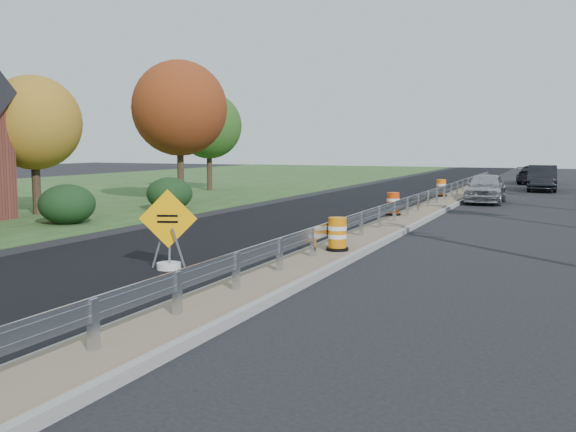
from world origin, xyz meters
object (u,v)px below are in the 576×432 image
at_px(barrel_median_far, 441,188).
at_px(car_silver, 486,188).
at_px(car_dark_mid, 542,178).
at_px(car_dark_far, 534,175).
at_px(barrel_median_near, 337,235).
at_px(caution_sign, 169,249).
at_px(barrel_median_mid, 393,204).

height_order(barrel_median_far, car_silver, car_silver).
distance_m(car_silver, car_dark_mid, 10.81).
distance_m(car_silver, car_dark_far, 18.50).
distance_m(barrel_median_near, car_dark_mid, 29.48).
relative_size(barrel_median_near, car_dark_far, 0.18).
bearing_deg(caution_sign, car_dark_mid, 56.91).
bearing_deg(barrel_median_near, barrel_median_mid, 95.25).
xyz_separation_m(barrel_median_mid, car_dark_mid, (4.65, 20.35, 0.17)).
height_order(barrel_median_mid, car_dark_far, car_dark_far).
distance_m(barrel_median_near, barrel_median_mid, 8.91).
relative_size(caution_sign, car_silver, 0.42).
xyz_separation_m(barrel_median_near, car_silver, (1.54, 18.66, 0.13)).
xyz_separation_m(car_silver, car_dark_mid, (2.30, 10.56, 0.05)).
xyz_separation_m(barrel_median_mid, car_dark_far, (3.75, 28.24, 0.05)).
height_order(barrel_median_far, car_dark_mid, car_dark_mid).
height_order(barrel_median_mid, car_dark_mid, car_dark_mid).
bearing_deg(car_dark_mid, barrel_median_near, -99.70).
relative_size(caution_sign, barrel_median_far, 2.12).
bearing_deg(barrel_median_near, barrel_median_far, 92.45).
bearing_deg(car_dark_far, barrel_median_near, 91.30).
distance_m(caution_sign, car_dark_far, 40.55).
distance_m(barrel_median_mid, barrel_median_far, 10.20).
distance_m(caution_sign, barrel_median_near, 4.37).
bearing_deg(caution_sign, car_silver, 56.88).
bearing_deg(car_dark_mid, barrel_median_mid, -105.10).
distance_m(barrel_median_mid, car_silver, 10.06).
bearing_deg(barrel_median_far, car_silver, -9.97).
distance_m(barrel_median_far, car_silver, 2.39).
bearing_deg(barrel_median_mid, car_dark_far, 82.44).
distance_m(caution_sign, car_dark_mid, 32.95).
height_order(barrel_median_mid, car_silver, car_silver).
xyz_separation_m(caution_sign, car_silver, (4.74, 21.63, 0.29)).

